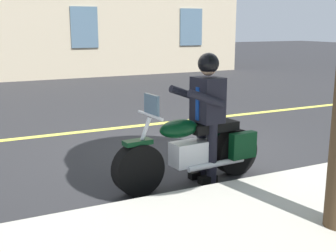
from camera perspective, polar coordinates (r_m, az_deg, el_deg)
The scene contains 4 objects.
ground_plane at distance 7.57m, azimuth 2.11°, elevation -3.03°, with size 80.00×80.00×0.00m, color #28282B.
lane_center_stripe at distance 9.32m, azimuth -3.79°, elevation 0.04°, with size 60.00×0.16×0.01m, color #E5DB4C.
motorcycle_main at distance 5.88m, azimuth 3.45°, elevation -3.17°, with size 2.22×0.69×1.26m.
rider_main at distance 5.86m, azimuth 5.04°, elevation 2.60°, with size 0.65×0.58×1.74m.
Camera 1 is at (3.50, 6.38, 2.09)m, focal length 46.87 mm.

